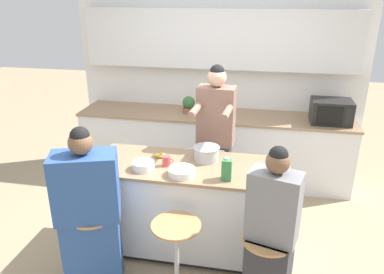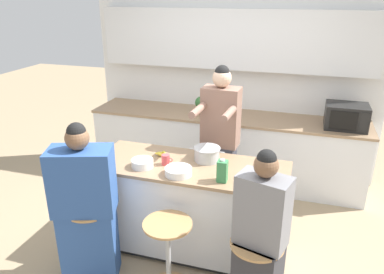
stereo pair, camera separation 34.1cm
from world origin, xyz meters
TOP-DOWN VIEW (x-y plane):
  - ground_plane at (0.00, 0.00)m, footprint 16.00×16.00m
  - wall_back at (0.00, 1.89)m, footprint 3.83×0.22m
  - back_counter at (0.00, 1.56)m, footprint 3.55×0.68m
  - kitchen_island at (0.00, 0.00)m, footprint 1.81×0.72m
  - bar_stool_leftmost at (-0.72, -0.59)m, footprint 0.40×0.40m
  - bar_stool_center at (0.00, -0.60)m, footprint 0.40×0.40m
  - bar_stool_rightmost at (0.72, -0.64)m, footprint 0.40×0.40m
  - person_cooking at (0.15, 0.55)m, footprint 0.40×0.57m
  - person_wrapped_blanket at (-0.73, -0.63)m, footprint 0.58×0.43m
  - person_seated_near at (0.74, -0.63)m, footprint 0.41×0.34m
  - cooking_pot at (0.13, 0.14)m, footprint 0.34×0.25m
  - fruit_bowl at (-0.40, -0.16)m, footprint 0.20×0.20m
  - mixing_bowl_steel at (-0.04, -0.21)m, footprint 0.24×0.24m
  - coffee_cup_near at (-0.21, -0.05)m, footprint 0.11×0.07m
  - banana_bunch at (-0.32, 0.11)m, footprint 0.15×0.11m
  - juice_carton at (0.35, -0.22)m, footprint 0.08×0.08m
  - microwave at (1.43, 1.52)m, footprint 0.47×0.37m
  - potted_plant at (-0.33, 1.56)m, footprint 0.16×0.16m

SIDE VIEW (x-z plane):
  - ground_plane at x=0.00m, z-range 0.00..0.00m
  - bar_stool_leftmost at x=-0.72m, z-range 0.05..0.72m
  - bar_stool_center at x=0.00m, z-range 0.05..0.72m
  - bar_stool_rightmost at x=0.72m, z-range 0.05..0.72m
  - back_counter at x=0.00m, z-range 0.00..0.90m
  - kitchen_island at x=0.00m, z-range 0.01..0.91m
  - person_seated_near at x=0.74m, z-range -0.06..1.36m
  - person_wrapped_blanket at x=-0.73m, z-range -0.05..1.41m
  - person_cooking at x=0.15m, z-range 0.00..1.74m
  - banana_bunch at x=-0.32m, z-range 0.91..0.95m
  - mixing_bowl_steel at x=-0.04m, z-range 0.91..0.97m
  - fruit_bowl at x=-0.40m, z-range 0.91..0.98m
  - coffee_cup_near at x=-0.21m, z-range 0.91..1.01m
  - cooking_pot at x=0.13m, z-range 0.91..1.04m
  - juice_carton at x=0.35m, z-range 0.90..1.11m
  - potted_plant at x=-0.33m, z-range 0.90..1.12m
  - microwave at x=1.43m, z-range 0.90..1.18m
  - wall_back at x=0.00m, z-range 0.19..2.89m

